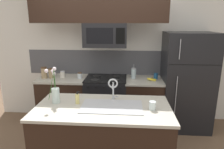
% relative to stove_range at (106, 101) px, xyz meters
% --- Properties ---
extents(rear_partition, '(5.20, 0.10, 2.60)m').
position_rel_stove_range_xyz_m(rear_partition, '(0.30, 0.38, 0.84)').
color(rear_partition, silver).
rests_on(rear_partition, ground).
extents(splash_band, '(3.17, 0.01, 0.48)m').
position_rel_stove_range_xyz_m(splash_band, '(-0.00, 0.32, 0.69)').
color(splash_band, '#4C4C51').
rests_on(splash_band, rear_partition).
extents(back_counter_left, '(0.90, 0.65, 0.91)m').
position_rel_stove_range_xyz_m(back_counter_left, '(-0.82, 0.00, -0.01)').
color(back_counter_left, black).
rests_on(back_counter_left, ground).
extents(back_counter_right, '(0.69, 0.65, 0.91)m').
position_rel_stove_range_xyz_m(back_counter_right, '(0.71, 0.00, -0.01)').
color(back_counter_right, black).
rests_on(back_counter_right, ground).
extents(stove_range, '(0.76, 0.64, 0.93)m').
position_rel_stove_range_xyz_m(stove_range, '(0.00, 0.00, 0.00)').
color(stove_range, black).
rests_on(stove_range, ground).
extents(microwave, '(0.74, 0.40, 0.41)m').
position_rel_stove_range_xyz_m(microwave, '(0.00, -0.02, 1.24)').
color(microwave, black).
extents(upper_cabinet_band, '(2.29, 0.34, 0.60)m').
position_rel_stove_range_xyz_m(upper_cabinet_band, '(-0.11, -0.05, 1.75)').
color(upper_cabinet_band, black).
extents(refrigerator, '(0.85, 0.74, 1.76)m').
position_rel_stove_range_xyz_m(refrigerator, '(1.46, 0.02, 0.42)').
color(refrigerator, black).
rests_on(refrigerator, ground).
extents(storage_jar_tall, '(0.11, 0.11, 0.21)m').
position_rel_stove_range_xyz_m(storage_jar_tall, '(-1.15, -0.04, 0.55)').
color(storage_jar_tall, '#997F5B').
rests_on(storage_jar_tall, back_counter_left).
extents(storage_jar_medium, '(0.09, 0.09, 0.18)m').
position_rel_stove_range_xyz_m(storage_jar_medium, '(-1.03, -0.02, 0.54)').
color(storage_jar_medium, '#997F5B').
rests_on(storage_jar_medium, back_counter_left).
extents(storage_jar_short, '(0.08, 0.08, 0.12)m').
position_rel_stove_range_xyz_m(storage_jar_short, '(-0.83, 0.02, 0.51)').
color(storage_jar_short, silver).
rests_on(storage_jar_short, back_counter_left).
extents(storage_jar_squat, '(0.09, 0.09, 0.11)m').
position_rel_stove_range_xyz_m(storage_jar_squat, '(-0.49, -0.02, 0.50)').
color(storage_jar_squat, silver).
rests_on(storage_jar_squat, back_counter_left).
extents(banana_bunch, '(0.19, 0.12, 0.08)m').
position_rel_stove_range_xyz_m(banana_bunch, '(0.84, -0.06, 0.47)').
color(banana_bunch, yellow).
rests_on(banana_bunch, back_counter_right).
extents(french_press, '(0.09, 0.09, 0.27)m').
position_rel_stove_range_xyz_m(french_press, '(0.51, 0.06, 0.55)').
color(french_press, silver).
rests_on(french_press, back_counter_right).
extents(coffee_tin, '(0.08, 0.08, 0.11)m').
position_rel_stove_range_xyz_m(coffee_tin, '(0.92, 0.05, 0.50)').
color(coffee_tin, '#1E5184').
rests_on(coffee_tin, back_counter_right).
extents(island_counter, '(1.69, 0.86, 0.91)m').
position_rel_stove_range_xyz_m(island_counter, '(0.09, -1.25, -0.01)').
color(island_counter, black).
rests_on(island_counter, ground).
extents(kitchen_sink, '(0.76, 0.44, 0.16)m').
position_rel_stove_range_xyz_m(kitchen_sink, '(0.20, -1.25, 0.38)').
color(kitchen_sink, '#ADAFB5').
rests_on(kitchen_sink, island_counter).
extents(sink_faucet, '(0.14, 0.14, 0.31)m').
position_rel_stove_range_xyz_m(sink_faucet, '(0.21, -1.03, 0.65)').
color(sink_faucet, '#B7BABF').
rests_on(sink_faucet, island_counter).
extents(dish_soap_bottle, '(0.06, 0.05, 0.16)m').
position_rel_stove_range_xyz_m(dish_soap_bottle, '(-0.24, -1.18, 0.52)').
color(dish_soap_bottle, '#DBCC75').
rests_on(dish_soap_bottle, island_counter).
extents(drinking_glass, '(0.08, 0.08, 0.10)m').
position_rel_stove_range_xyz_m(drinking_glass, '(0.70, -1.30, 0.50)').
color(drinking_glass, silver).
rests_on(drinking_glass, island_counter).
extents(flower_vase, '(0.14, 0.19, 0.47)m').
position_rel_stove_range_xyz_m(flower_vase, '(-0.53, -1.17, 0.58)').
color(flower_vase, silver).
rests_on(flower_vase, island_counter).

